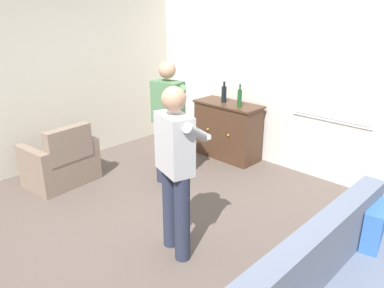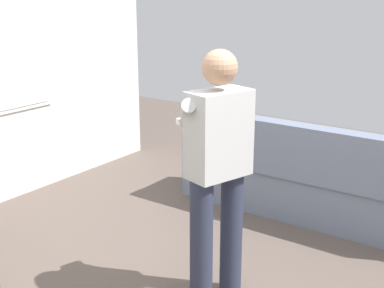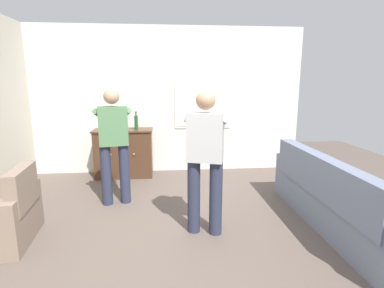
% 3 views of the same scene
% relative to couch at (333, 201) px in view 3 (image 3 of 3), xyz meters
% --- Properties ---
extents(ground, '(10.40, 10.40, 0.00)m').
position_rel_couch_xyz_m(ground, '(-1.91, 0.03, -0.34)').
color(ground, brown).
extents(wall_back_with_window, '(5.20, 0.15, 2.80)m').
position_rel_couch_xyz_m(wall_back_with_window, '(-1.89, 2.69, 1.05)').
color(wall_back_with_window, silver).
rests_on(wall_back_with_window, ground).
extents(couch, '(0.57, 2.59, 0.90)m').
position_rel_couch_xyz_m(couch, '(0.00, 0.00, 0.00)').
color(couch, slate).
rests_on(couch, ground).
extents(armchair, '(0.72, 0.94, 0.85)m').
position_rel_couch_xyz_m(armchair, '(-3.81, 0.01, -0.05)').
color(armchair, '#7F6B5B').
rests_on(armchair, ground).
extents(sideboard_cabinet, '(1.08, 0.49, 0.90)m').
position_rel_couch_xyz_m(sideboard_cabinet, '(-2.79, 2.33, 0.11)').
color(sideboard_cabinet, '#472D1E').
rests_on(sideboard_cabinet, ground).
extents(bottle_wine_green, '(0.07, 0.07, 0.34)m').
position_rel_couch_xyz_m(bottle_wine_green, '(-2.53, 2.28, 0.69)').
color(bottle_wine_green, '#1E4C23').
rests_on(bottle_wine_green, sideboard_cabinet).
extents(bottle_liquor_amber, '(0.08, 0.08, 0.33)m').
position_rel_couch_xyz_m(bottle_liquor_amber, '(-2.87, 2.32, 0.69)').
color(bottle_liquor_amber, black).
rests_on(bottle_liquor_amber, sideboard_cabinet).
extents(person_standing_left, '(0.55, 0.51, 1.68)m').
position_rel_couch_xyz_m(person_standing_left, '(-2.74, 1.04, 0.59)').
color(person_standing_left, '#282D42').
rests_on(person_standing_left, ground).
extents(person_standing_right, '(0.53, 0.52, 1.68)m').
position_rel_couch_xyz_m(person_standing_right, '(-1.56, 0.05, 0.59)').
color(person_standing_right, '#282D42').
rests_on(person_standing_right, ground).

